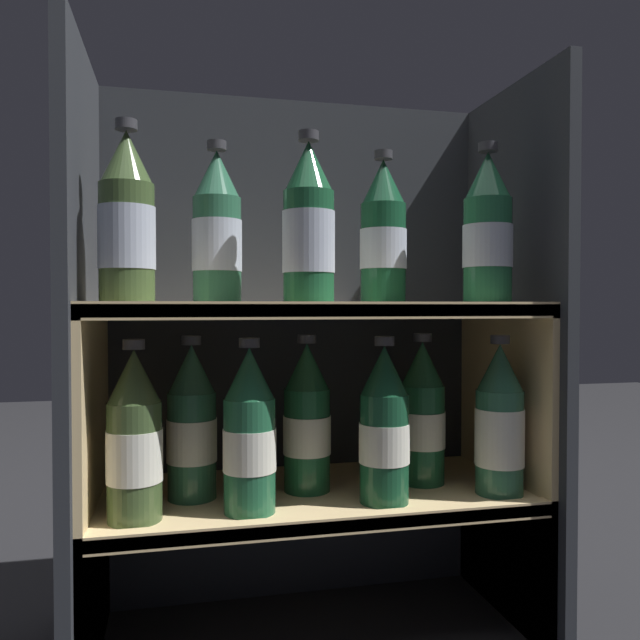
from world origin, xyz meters
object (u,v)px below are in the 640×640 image
object	(u,v)px
bottle_lower_front_2	(384,429)
bottle_lower_back_1	(307,421)
bottle_lower_front_3	(500,425)
bottle_lower_front_1	(250,435)
bottle_lower_back_0	(192,426)
bottle_lower_back_2	(422,416)
bottle_upper_back_1	(383,237)
bottle_upper_front_0	(127,224)
bottle_upper_front_2	(488,233)
bottle_lower_front_0	(134,441)
bottle_upper_back_0	(217,233)
bottle_upper_front_1	(309,229)

from	to	relation	value
bottle_lower_front_2	bottle_lower_back_1	xyz separation A→B (m)	(-0.10, 0.09, -0.00)
bottle_lower_front_3	bottle_lower_front_1	bearing A→B (deg)	-180.00
bottle_lower_front_1	bottle_lower_back_0	world-z (taller)	same
bottle_lower_front_1	bottle_lower_back_2	distance (m)	0.32
bottle_upper_back_1	bottle_lower_back_0	xyz separation A→B (m)	(-0.32, -0.00, -0.31)
bottle_upper_front_0	bottle_lower_front_2	size ratio (longest dim) A/B	1.00
bottle_upper_front_0	bottle_upper_front_2	distance (m)	0.55
bottle_lower_front_0	bottle_lower_front_2	size ratio (longest dim) A/B	1.00
bottle_upper_front_0	bottle_lower_back_1	xyz separation A→B (m)	(0.28, 0.09, -0.31)
bottle_upper_back_0	bottle_lower_front_1	bearing A→B (deg)	-64.59
bottle_lower_front_2	bottle_lower_front_0	bearing A→B (deg)	180.00
bottle_lower_front_1	bottle_lower_back_1	distance (m)	0.14
bottle_lower_front_0	bottle_lower_front_3	bearing A→B (deg)	0.00
bottle_upper_back_0	bottle_lower_back_2	distance (m)	0.46
bottle_lower_front_1	bottle_lower_front_2	world-z (taller)	same
bottle_lower_front_1	bottle_lower_back_2	bearing A→B (deg)	15.73
bottle_upper_front_1	bottle_lower_front_0	xyz separation A→B (m)	(-0.25, 0.00, -0.31)
bottle_upper_back_1	bottle_lower_back_2	distance (m)	0.32
bottle_upper_front_0	bottle_upper_back_1	distance (m)	0.42
bottle_lower_front_2	bottle_upper_front_1	bearing A→B (deg)	180.00
bottle_upper_front_2	bottle_lower_back_0	size ratio (longest dim) A/B	1.00
bottle_lower_front_1	bottle_lower_back_0	xyz separation A→B (m)	(-0.08, 0.09, -0.00)
bottle_upper_front_0	bottle_lower_front_2	world-z (taller)	bottle_upper_front_0
bottle_lower_front_2	bottle_lower_front_3	world-z (taller)	same
bottle_upper_front_2	bottle_lower_front_3	distance (m)	0.31
bottle_lower_back_0	bottle_lower_back_1	distance (m)	0.19
bottle_upper_front_2	bottle_upper_back_1	world-z (taller)	same
bottle_upper_front_2	bottle_lower_back_1	bearing A→B (deg)	162.69
bottle_upper_front_1	bottle_upper_front_2	xyz separation A→B (m)	(0.29, 0.00, 0.00)
bottle_upper_back_1	bottle_lower_back_0	distance (m)	0.44
bottle_upper_front_2	bottle_upper_back_0	xyz separation A→B (m)	(-0.42, 0.09, -0.00)
bottle_upper_front_1	bottle_upper_front_0	bearing A→B (deg)	180.00
bottle_upper_front_1	bottle_lower_front_1	distance (m)	0.32
bottle_upper_front_1	bottle_lower_back_2	distance (m)	0.39
bottle_lower_front_2	bottle_lower_back_0	bearing A→B (deg)	163.42
bottle_upper_back_0	bottle_lower_front_0	bearing A→B (deg)	-144.68
bottle_upper_back_1	bottle_lower_front_2	distance (m)	0.32
bottle_upper_front_1	bottle_lower_front_3	bearing A→B (deg)	0.00
bottle_lower_back_2	bottle_lower_front_2	bearing A→B (deg)	-138.63
bottle_lower_front_0	bottle_lower_back_0	distance (m)	0.12
bottle_upper_back_1	bottle_upper_front_0	bearing A→B (deg)	-168.00
bottle_lower_front_0	bottle_lower_front_1	distance (m)	0.16
bottle_lower_front_0	bottle_lower_back_0	xyz separation A→B (m)	(0.08, 0.09, 0.00)
bottle_lower_front_0	bottle_lower_back_1	xyz separation A→B (m)	(0.27, 0.09, 0.00)
bottle_upper_front_0	bottle_lower_front_0	bearing A→B (deg)	0.00
bottle_lower_front_3	bottle_upper_front_2	bearing A→B (deg)	-180.00
bottle_lower_front_0	bottle_upper_back_0	bearing A→B (deg)	35.32
bottle_lower_front_2	bottle_upper_back_1	bearing A→B (deg)	72.80
bottle_lower_front_1	bottle_upper_front_2	bearing A→B (deg)	0.00
bottle_upper_front_1	bottle_lower_front_2	xyz separation A→B (m)	(0.12, 0.00, -0.31)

